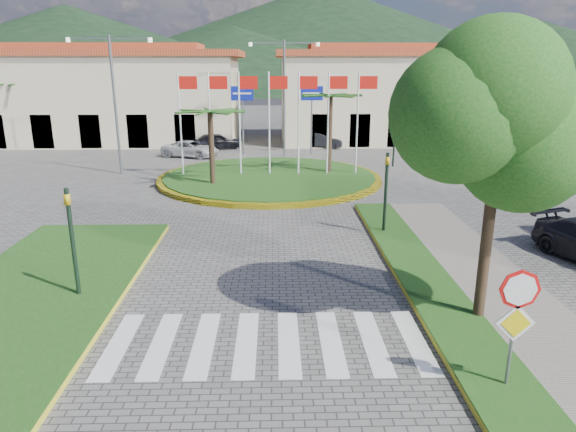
{
  "coord_description": "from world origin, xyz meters",
  "views": [
    {
      "loc": [
        0.3,
        -6.8,
        6.29
      ],
      "look_at": [
        0.69,
        8.0,
        1.95
      ],
      "focal_mm": 32.0,
      "sensor_mm": 36.0,
      "label": 1
    }
  ],
  "objects_px": {
    "car_dark_a": "(217,141)",
    "car_dark_b": "(319,140)",
    "roundabout_island": "(270,177)",
    "stop_sign": "(517,311)",
    "deciduous_tree": "(501,116)",
    "white_van": "(191,149)"
  },
  "relations": [
    {
      "from": "car_dark_a",
      "to": "car_dark_b",
      "type": "height_order",
      "value": "car_dark_a"
    },
    {
      "from": "car_dark_b",
      "to": "roundabout_island",
      "type": "bearing_deg",
      "value": 176.18
    },
    {
      "from": "roundabout_island",
      "to": "car_dark_a",
      "type": "relative_size",
      "value": 3.37
    },
    {
      "from": "roundabout_island",
      "to": "stop_sign",
      "type": "height_order",
      "value": "roundabout_island"
    },
    {
      "from": "roundabout_island",
      "to": "car_dark_a",
      "type": "distance_m",
      "value": 12.31
    },
    {
      "from": "deciduous_tree",
      "to": "car_dark_a",
      "type": "bearing_deg",
      "value": 108.86
    },
    {
      "from": "white_van",
      "to": "car_dark_a",
      "type": "height_order",
      "value": "car_dark_a"
    },
    {
      "from": "white_van",
      "to": "car_dark_b",
      "type": "xyz_separation_m",
      "value": [
        9.61,
        4.06,
        0.04
      ]
    },
    {
      "from": "car_dark_a",
      "to": "car_dark_b",
      "type": "bearing_deg",
      "value": -106.12
    },
    {
      "from": "roundabout_island",
      "to": "white_van",
      "type": "relative_size",
      "value": 3.1
    },
    {
      "from": "deciduous_tree",
      "to": "white_van",
      "type": "relative_size",
      "value": 1.66
    },
    {
      "from": "stop_sign",
      "to": "car_dark_b",
      "type": "bearing_deg",
      "value": 91.82
    },
    {
      "from": "stop_sign",
      "to": "roundabout_island",
      "type": "bearing_deg",
      "value": 103.73
    },
    {
      "from": "stop_sign",
      "to": "car_dark_b",
      "type": "height_order",
      "value": "stop_sign"
    },
    {
      "from": "roundabout_island",
      "to": "white_van",
      "type": "height_order",
      "value": "roundabout_island"
    },
    {
      "from": "deciduous_tree",
      "to": "car_dark_b",
      "type": "bearing_deg",
      "value": 93.19
    },
    {
      "from": "stop_sign",
      "to": "white_van",
      "type": "distance_m",
      "value": 30.01
    },
    {
      "from": "car_dark_b",
      "to": "deciduous_tree",
      "type": "bearing_deg",
      "value": -162.8
    },
    {
      "from": "stop_sign",
      "to": "car_dark_b",
      "type": "relative_size",
      "value": 0.71
    },
    {
      "from": "stop_sign",
      "to": "deciduous_tree",
      "type": "distance_m",
      "value": 4.59
    },
    {
      "from": "stop_sign",
      "to": "white_van",
      "type": "bearing_deg",
      "value": 110.76
    },
    {
      "from": "stop_sign",
      "to": "car_dark_a",
      "type": "bearing_deg",
      "value": 106.16
    }
  ]
}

